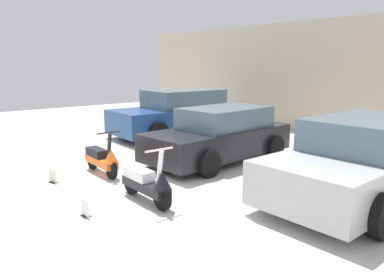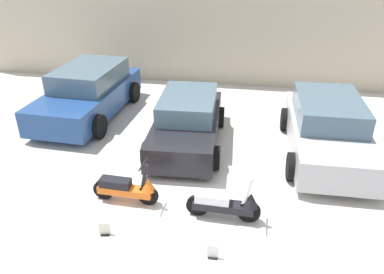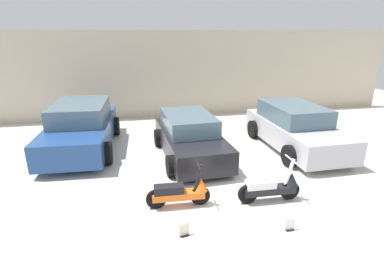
{
  "view_description": "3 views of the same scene",
  "coord_description": "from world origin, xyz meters",
  "px_view_note": "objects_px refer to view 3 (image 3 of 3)",
  "views": [
    {
      "loc": [
        5.65,
        -2.86,
        2.26
      ],
      "look_at": [
        -0.04,
        1.89,
        0.82
      ],
      "focal_mm": 35.0,
      "sensor_mm": 36.0,
      "label": 1
    },
    {
      "loc": [
        0.98,
        -5.28,
        4.64
      ],
      "look_at": [
        -0.31,
        2.06,
        0.79
      ],
      "focal_mm": 35.0,
      "sensor_mm": 36.0,
      "label": 2
    },
    {
      "loc": [
        -2.2,
        -4.99,
        3.49
      ],
      "look_at": [
        -0.79,
        2.11,
        1.0
      ],
      "focal_mm": 28.0,
      "sensor_mm": 36.0,
      "label": 3
    }
  ],
  "objects_px": {
    "placard_near_left_scooter": "(184,230)",
    "placard_near_right_scooter": "(290,225)",
    "scooter_front_right": "(272,187)",
    "car_rear_right": "(295,128)",
    "car_rear_center": "(190,137)",
    "scooter_front_left": "(181,192)",
    "car_rear_left": "(81,128)"
  },
  "relations": [
    {
      "from": "scooter_front_right",
      "to": "car_rear_left",
      "type": "distance_m",
      "value": 6.18
    },
    {
      "from": "scooter_front_left",
      "to": "car_rear_left",
      "type": "distance_m",
      "value": 4.77
    },
    {
      "from": "placard_near_right_scooter",
      "to": "car_rear_center",
      "type": "bearing_deg",
      "value": 106.38
    },
    {
      "from": "scooter_front_left",
      "to": "car_rear_left",
      "type": "xyz_separation_m",
      "value": [
        -2.55,
        4.02,
        0.36
      ]
    },
    {
      "from": "car_rear_center",
      "to": "placard_near_left_scooter",
      "type": "distance_m",
      "value": 3.84
    },
    {
      "from": "scooter_front_left",
      "to": "car_rear_right",
      "type": "bearing_deg",
      "value": 35.9
    },
    {
      "from": "placard_near_left_scooter",
      "to": "placard_near_right_scooter",
      "type": "bearing_deg",
      "value": -6.35
    },
    {
      "from": "scooter_front_left",
      "to": "car_rear_left",
      "type": "height_order",
      "value": "car_rear_left"
    },
    {
      "from": "scooter_front_right",
      "to": "car_rear_right",
      "type": "relative_size",
      "value": 0.34
    },
    {
      "from": "scooter_front_right",
      "to": "car_rear_center",
      "type": "xyz_separation_m",
      "value": [
        -1.28,
        2.9,
        0.25
      ]
    },
    {
      "from": "placard_near_right_scooter",
      "to": "placard_near_left_scooter",
      "type": "bearing_deg",
      "value": 173.65
    },
    {
      "from": "car_rear_right",
      "to": "placard_near_right_scooter",
      "type": "xyz_separation_m",
      "value": [
        -2.27,
        -3.99,
        -0.55
      ]
    },
    {
      "from": "car_rear_left",
      "to": "car_rear_right",
      "type": "height_order",
      "value": "car_rear_left"
    },
    {
      "from": "car_rear_right",
      "to": "placard_near_right_scooter",
      "type": "relative_size",
      "value": 15.74
    },
    {
      "from": "scooter_front_left",
      "to": "scooter_front_right",
      "type": "relative_size",
      "value": 0.97
    },
    {
      "from": "car_rear_center",
      "to": "placard_near_right_scooter",
      "type": "xyz_separation_m",
      "value": [
        1.16,
        -3.94,
        -0.49
      ]
    },
    {
      "from": "placard_near_right_scooter",
      "to": "car_rear_left",
      "type": "bearing_deg",
      "value": 130.08
    },
    {
      "from": "scooter_front_left",
      "to": "car_rear_left",
      "type": "bearing_deg",
      "value": 124.39
    },
    {
      "from": "car_rear_center",
      "to": "placard_near_right_scooter",
      "type": "height_order",
      "value": "car_rear_center"
    },
    {
      "from": "scooter_front_right",
      "to": "car_rear_center",
      "type": "height_order",
      "value": "car_rear_center"
    },
    {
      "from": "scooter_front_right",
      "to": "placard_near_left_scooter",
      "type": "relative_size",
      "value": 5.42
    },
    {
      "from": "scooter_front_right",
      "to": "placard_near_left_scooter",
      "type": "bearing_deg",
      "value": -157.28
    },
    {
      "from": "scooter_front_left",
      "to": "car_rear_center",
      "type": "bearing_deg",
      "value": 77.56
    },
    {
      "from": "car_rear_center",
      "to": "placard_near_left_scooter",
      "type": "bearing_deg",
      "value": -15.6
    },
    {
      "from": "scooter_front_left",
      "to": "placard_near_left_scooter",
      "type": "bearing_deg",
      "value": -94.55
    },
    {
      "from": "car_rear_right",
      "to": "placard_near_left_scooter",
      "type": "distance_m",
      "value": 5.71
    },
    {
      "from": "scooter_front_left",
      "to": "placard_near_right_scooter",
      "type": "relative_size",
      "value": 5.26
    },
    {
      "from": "placard_near_left_scooter",
      "to": "car_rear_center",
      "type": "bearing_deg",
      "value": 77.62
    },
    {
      "from": "scooter_front_right",
      "to": "car_rear_right",
      "type": "bearing_deg",
      "value": 55.17
    },
    {
      "from": "scooter_front_right",
      "to": "car_rear_left",
      "type": "bearing_deg",
      "value": 138.46
    },
    {
      "from": "car_rear_right",
      "to": "placard_near_left_scooter",
      "type": "relative_size",
      "value": 15.74
    },
    {
      "from": "scooter_front_left",
      "to": "car_rear_center",
      "type": "xyz_separation_m",
      "value": [
        0.7,
        2.72,
        0.26
      ]
    }
  ]
}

